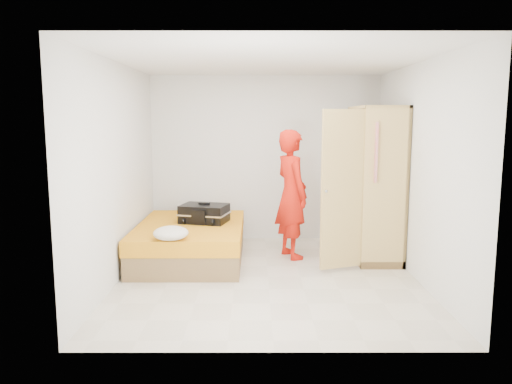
{
  "coord_description": "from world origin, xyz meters",
  "views": [
    {
      "loc": [
        -0.16,
        -5.93,
        1.95
      ],
      "look_at": [
        -0.15,
        0.4,
        1.0
      ],
      "focal_mm": 35.0,
      "sensor_mm": 36.0,
      "label": 1
    }
  ],
  "objects_px": {
    "suitcase": "(204,213)",
    "round_cushion": "(171,233)",
    "bed": "(191,241)",
    "person": "(292,194)",
    "wardrobe": "(372,187)"
  },
  "relations": [
    {
      "from": "person",
      "to": "round_cushion",
      "type": "height_order",
      "value": "person"
    },
    {
      "from": "person",
      "to": "suitcase",
      "type": "relative_size",
      "value": 2.43
    },
    {
      "from": "suitcase",
      "to": "person",
      "type": "bearing_deg",
      "value": 15.09
    },
    {
      "from": "bed",
      "to": "wardrobe",
      "type": "relative_size",
      "value": 0.96
    },
    {
      "from": "suitcase",
      "to": "round_cushion",
      "type": "distance_m",
      "value": 1.05
    },
    {
      "from": "suitcase",
      "to": "round_cushion",
      "type": "height_order",
      "value": "suitcase"
    },
    {
      "from": "bed",
      "to": "suitcase",
      "type": "distance_m",
      "value": 0.43
    },
    {
      "from": "bed",
      "to": "person",
      "type": "xyz_separation_m",
      "value": [
        1.4,
        0.13,
        0.64
      ]
    },
    {
      "from": "bed",
      "to": "suitcase",
      "type": "relative_size",
      "value": 2.75
    },
    {
      "from": "person",
      "to": "suitcase",
      "type": "distance_m",
      "value": 1.25
    },
    {
      "from": "wardrobe",
      "to": "suitcase",
      "type": "distance_m",
      "value": 2.35
    },
    {
      "from": "bed",
      "to": "wardrobe",
      "type": "height_order",
      "value": "wardrobe"
    },
    {
      "from": "person",
      "to": "round_cushion",
      "type": "xyz_separation_m",
      "value": [
        -1.51,
        -1.03,
        -0.31
      ]
    },
    {
      "from": "round_cushion",
      "to": "bed",
      "type": "bearing_deg",
      "value": 82.64
    },
    {
      "from": "wardrobe",
      "to": "person",
      "type": "relative_size",
      "value": 1.18
    }
  ]
}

